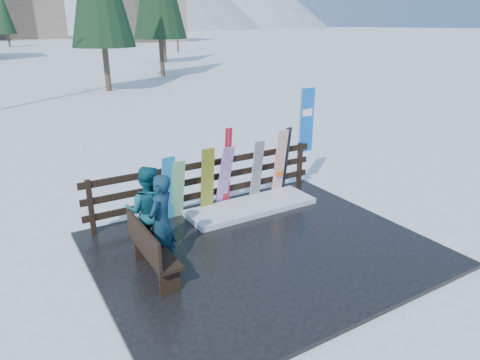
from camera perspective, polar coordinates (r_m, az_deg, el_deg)
ground at (r=8.23m, az=3.04°, el=-9.41°), size 700.00×700.00×0.00m
deck at (r=8.21m, az=3.04°, el=-9.17°), size 6.00×5.00×0.08m
fence at (r=9.65m, az=-4.19°, el=-0.01°), size 5.60×0.10×1.15m
snow_patch at (r=9.74m, az=1.51°, el=-3.57°), size 2.98×1.00×0.12m
bench at (r=7.23m, az=-11.85°, el=-8.92°), size 0.41×1.50×0.97m
snowboard_0 at (r=9.03m, az=-9.58°, el=-1.19°), size 0.28×0.30×1.46m
snowboard_1 at (r=9.13m, az=-8.27°, el=-1.29°), size 0.27×0.32×1.34m
snowboard_2 at (r=9.37m, az=-4.37°, el=-0.07°), size 0.30×0.19×1.49m
snowboard_3 at (r=9.56m, az=-2.06°, el=0.39°), size 0.28×0.47×1.49m
snowboard_4 at (r=9.99m, az=2.27°, el=1.22°), size 0.26×0.24×1.47m
snowboard_5 at (r=10.31m, az=5.33°, el=2.30°), size 0.28×0.25×1.66m
ski_pair_a at (r=9.61m, az=-1.70°, el=1.66°), size 0.16×0.20×1.86m
ski_pair_b at (r=10.48m, az=6.02°, el=2.64°), size 0.17×0.25×1.68m
rental_flag at (r=10.88m, az=8.65°, el=7.35°), size 0.45×0.04×2.60m
person_front at (r=7.34m, az=-10.44°, el=-5.52°), size 0.73×0.70×1.68m
person_back at (r=7.80m, az=-12.13°, el=-4.06°), size 1.02×0.95×1.68m
trees at (r=53.61m, az=-24.37°, el=20.15°), size 42.12×68.72×12.43m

